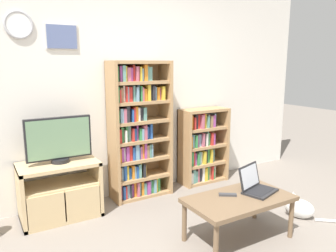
{
  "coord_description": "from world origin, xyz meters",
  "views": [
    {
      "loc": [
        -1.5,
        -1.71,
        1.6
      ],
      "look_at": [
        0.13,
        1.04,
        0.98
      ],
      "focal_mm": 35.0,
      "sensor_mm": 36.0,
      "label": 1
    }
  ],
  "objects_px": {
    "laptop": "(256,185)",
    "cat": "(298,207)",
    "tv_stand": "(60,190)",
    "bookshelf_short": "(200,147)",
    "bookshelf_tall": "(136,131)",
    "coffee_table": "(239,202)",
    "remote_near_laptop": "(228,195)",
    "television": "(59,140)"
  },
  "relations": [
    {
      "from": "television",
      "to": "bookshelf_short",
      "type": "relative_size",
      "value": 0.65
    },
    {
      "from": "coffee_table",
      "to": "laptop",
      "type": "bearing_deg",
      "value": 7.24
    },
    {
      "from": "bookshelf_tall",
      "to": "tv_stand",
      "type": "bearing_deg",
      "value": -173.2
    },
    {
      "from": "cat",
      "to": "bookshelf_short",
      "type": "bearing_deg",
      "value": 72.48
    },
    {
      "from": "tv_stand",
      "to": "television",
      "type": "xyz_separation_m",
      "value": [
        0.03,
        0.02,
        0.53
      ]
    },
    {
      "from": "laptop",
      "to": "cat",
      "type": "bearing_deg",
      "value": -19.54
    },
    {
      "from": "laptop",
      "to": "bookshelf_short",
      "type": "bearing_deg",
      "value": 58.48
    },
    {
      "from": "tv_stand",
      "to": "cat",
      "type": "xyz_separation_m",
      "value": [
        2.14,
        -1.28,
        -0.19
      ]
    },
    {
      "from": "tv_stand",
      "to": "bookshelf_short",
      "type": "distance_m",
      "value": 1.9
    },
    {
      "from": "bookshelf_tall",
      "to": "cat",
      "type": "height_order",
      "value": "bookshelf_tall"
    },
    {
      "from": "tv_stand",
      "to": "laptop",
      "type": "distance_m",
      "value": 1.98
    },
    {
      "from": "tv_stand",
      "to": "bookshelf_tall",
      "type": "distance_m",
      "value": 1.07
    },
    {
      "from": "bookshelf_short",
      "to": "cat",
      "type": "relative_size",
      "value": 2.19
    },
    {
      "from": "tv_stand",
      "to": "bookshelf_tall",
      "type": "relative_size",
      "value": 0.49
    },
    {
      "from": "tv_stand",
      "to": "remote_near_laptop",
      "type": "height_order",
      "value": "tv_stand"
    },
    {
      "from": "bookshelf_short",
      "to": "coffee_table",
      "type": "distance_m",
      "value": 1.52
    },
    {
      "from": "television",
      "to": "remote_near_laptop",
      "type": "height_order",
      "value": "television"
    },
    {
      "from": "bookshelf_short",
      "to": "remote_near_laptop",
      "type": "relative_size",
      "value": 6.38
    },
    {
      "from": "tv_stand",
      "to": "laptop",
      "type": "height_order",
      "value": "laptop"
    },
    {
      "from": "bookshelf_short",
      "to": "remote_near_laptop",
      "type": "bearing_deg",
      "value": -116.46
    },
    {
      "from": "tv_stand",
      "to": "cat",
      "type": "height_order",
      "value": "tv_stand"
    },
    {
      "from": "television",
      "to": "bookshelf_tall",
      "type": "relative_size",
      "value": 0.4
    },
    {
      "from": "television",
      "to": "coffee_table",
      "type": "distance_m",
      "value": 1.87
    },
    {
      "from": "bookshelf_short",
      "to": "laptop",
      "type": "height_order",
      "value": "bookshelf_short"
    },
    {
      "from": "coffee_table",
      "to": "remote_near_laptop",
      "type": "distance_m",
      "value": 0.12
    },
    {
      "from": "laptop",
      "to": "remote_near_laptop",
      "type": "relative_size",
      "value": 2.43
    },
    {
      "from": "bookshelf_tall",
      "to": "laptop",
      "type": "xyz_separation_m",
      "value": [
        0.59,
        -1.36,
        -0.34
      ]
    },
    {
      "from": "tv_stand",
      "to": "remote_near_laptop",
      "type": "distance_m",
      "value": 1.72
    },
    {
      "from": "bookshelf_tall",
      "to": "remote_near_laptop",
      "type": "relative_size",
      "value": 10.33
    },
    {
      "from": "laptop",
      "to": "remote_near_laptop",
      "type": "xyz_separation_m",
      "value": [
        -0.3,
        0.05,
        -0.05
      ]
    },
    {
      "from": "cat",
      "to": "remote_near_laptop",
      "type": "bearing_deg",
      "value": 147.15
    },
    {
      "from": "television",
      "to": "cat",
      "type": "height_order",
      "value": "television"
    },
    {
      "from": "coffee_table",
      "to": "television",
      "type": "bearing_deg",
      "value": 134.5
    },
    {
      "from": "tv_stand",
      "to": "cat",
      "type": "distance_m",
      "value": 2.5
    },
    {
      "from": "bookshelf_tall",
      "to": "laptop",
      "type": "distance_m",
      "value": 1.52
    },
    {
      "from": "tv_stand",
      "to": "television",
      "type": "distance_m",
      "value": 0.53
    },
    {
      "from": "television",
      "to": "tv_stand",
      "type": "bearing_deg",
      "value": -143.02
    },
    {
      "from": "tv_stand",
      "to": "television",
      "type": "relative_size",
      "value": 1.21
    },
    {
      "from": "bookshelf_short",
      "to": "coffee_table",
      "type": "height_order",
      "value": "bookshelf_short"
    },
    {
      "from": "bookshelf_tall",
      "to": "laptop",
      "type": "bearing_deg",
      "value": -66.52
    },
    {
      "from": "coffee_table",
      "to": "cat",
      "type": "bearing_deg",
      "value": -0.01
    },
    {
      "from": "remote_near_laptop",
      "to": "television",
      "type": "bearing_deg",
      "value": 78.9
    }
  ]
}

